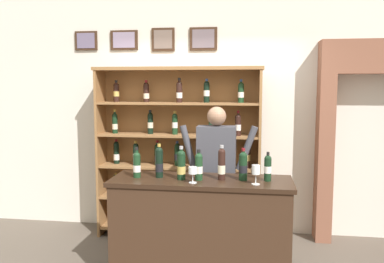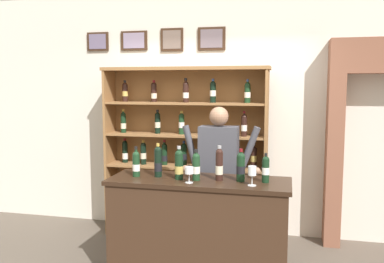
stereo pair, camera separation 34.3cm
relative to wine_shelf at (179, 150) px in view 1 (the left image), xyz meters
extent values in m
cube|color=silver|center=(0.31, 0.37, 0.43)|extent=(12.00, 0.16, 3.06)
cube|color=#382316|center=(-1.27, 0.27, 1.37)|extent=(0.30, 0.02, 0.24)
cube|color=slate|center=(-1.27, 0.26, 1.37)|extent=(0.24, 0.01, 0.20)
cube|color=#382316|center=(-0.76, 0.27, 1.37)|extent=(0.36, 0.02, 0.25)
cube|color=gray|center=(-0.76, 0.26, 1.37)|extent=(0.29, 0.01, 0.20)
cube|color=#382316|center=(-0.25, 0.27, 1.37)|extent=(0.29, 0.02, 0.29)
cube|color=#6E5D54|center=(-0.25, 0.26, 1.37)|extent=(0.24, 0.01, 0.23)
cube|color=#382316|center=(0.27, 0.27, 1.37)|extent=(0.35, 0.02, 0.28)
cube|color=slate|center=(0.27, 0.26, 1.37)|extent=(0.28, 0.01, 0.23)
cube|color=olive|center=(-0.98, -0.04, -0.04)|extent=(0.03, 0.35, 2.11)
cube|color=olive|center=(0.98, -0.04, -0.04)|extent=(0.03, 0.35, 2.11)
cube|color=olive|center=(0.00, 0.13, -0.04)|extent=(2.00, 0.02, 2.11)
cube|color=olive|center=(0.00, -0.04, -0.99)|extent=(1.94, 0.34, 0.02)
cylinder|color=black|center=(-0.79, -0.04, -0.86)|extent=(0.08, 0.08, 0.23)
sphere|color=black|center=(-0.79, -0.04, -0.74)|extent=(0.07, 0.07, 0.07)
cylinder|color=black|center=(-0.79, -0.04, -0.71)|extent=(0.03, 0.03, 0.08)
cylinder|color=maroon|center=(-0.79, -0.04, -0.68)|extent=(0.04, 0.04, 0.03)
cylinder|color=beige|center=(-0.79, -0.04, -0.88)|extent=(0.08, 0.08, 0.07)
cylinder|color=black|center=(-0.49, -0.04, -0.86)|extent=(0.08, 0.08, 0.23)
sphere|color=black|center=(-0.49, -0.04, -0.74)|extent=(0.07, 0.07, 0.07)
cylinder|color=black|center=(-0.49, -0.04, -0.70)|extent=(0.03, 0.03, 0.08)
cylinder|color=maroon|center=(-0.49, -0.04, -0.67)|extent=(0.04, 0.04, 0.03)
cylinder|color=silver|center=(-0.49, -0.04, -0.87)|extent=(0.08, 0.08, 0.07)
cylinder|color=#19381E|center=(-0.17, 0.00, -0.86)|extent=(0.08, 0.08, 0.22)
sphere|color=#19381E|center=(-0.17, 0.00, -0.75)|extent=(0.07, 0.07, 0.07)
cylinder|color=#19381E|center=(-0.17, 0.00, -0.71)|extent=(0.03, 0.03, 0.08)
cylinder|color=#B79338|center=(-0.17, 0.00, -0.69)|extent=(0.03, 0.03, 0.03)
cylinder|color=black|center=(-0.17, 0.00, -0.86)|extent=(0.08, 0.08, 0.07)
cylinder|color=black|center=(0.14, -0.02, -0.86)|extent=(0.08, 0.08, 0.23)
sphere|color=black|center=(0.14, -0.02, -0.74)|extent=(0.07, 0.07, 0.07)
cylinder|color=black|center=(0.14, -0.02, -0.70)|extent=(0.03, 0.03, 0.08)
cylinder|color=#B79338|center=(0.14, -0.02, -0.67)|extent=(0.04, 0.04, 0.03)
cylinder|color=tan|center=(0.14, -0.02, -0.86)|extent=(0.08, 0.08, 0.07)
cylinder|color=black|center=(0.50, -0.04, -0.86)|extent=(0.08, 0.08, 0.22)
sphere|color=black|center=(0.50, -0.04, -0.75)|extent=(0.07, 0.07, 0.07)
cylinder|color=black|center=(0.50, -0.04, -0.71)|extent=(0.03, 0.03, 0.08)
cylinder|color=maroon|center=(0.50, -0.04, -0.68)|extent=(0.03, 0.03, 0.03)
cylinder|color=tan|center=(0.50, -0.04, -0.90)|extent=(0.08, 0.08, 0.07)
cylinder|color=black|center=(0.82, -0.08, -0.87)|extent=(0.08, 0.08, 0.21)
sphere|color=black|center=(0.82, -0.08, -0.75)|extent=(0.07, 0.07, 0.07)
cylinder|color=black|center=(0.82, -0.08, -0.73)|extent=(0.03, 0.03, 0.06)
cylinder|color=navy|center=(0.82, -0.08, -0.71)|extent=(0.03, 0.03, 0.03)
cylinder|color=tan|center=(0.82, -0.08, -0.89)|extent=(0.08, 0.08, 0.07)
cube|color=olive|center=(0.00, -0.04, -0.60)|extent=(1.94, 0.34, 0.03)
cylinder|color=#19381E|center=(-0.81, -0.03, -0.48)|extent=(0.07, 0.07, 0.21)
sphere|color=#19381E|center=(-0.81, -0.03, -0.37)|extent=(0.07, 0.07, 0.07)
cylinder|color=#19381E|center=(-0.81, -0.03, -0.35)|extent=(0.03, 0.03, 0.06)
cylinder|color=#B79338|center=(-0.81, -0.03, -0.33)|extent=(0.03, 0.03, 0.03)
cylinder|color=beige|center=(-0.81, -0.03, -0.50)|extent=(0.07, 0.07, 0.07)
cylinder|color=black|center=(-0.55, -0.01, -0.48)|extent=(0.07, 0.07, 0.21)
sphere|color=black|center=(-0.55, -0.01, -0.37)|extent=(0.07, 0.07, 0.07)
cylinder|color=black|center=(-0.55, -0.01, -0.35)|extent=(0.03, 0.03, 0.06)
cylinder|color=navy|center=(-0.55, -0.01, -0.33)|extent=(0.03, 0.03, 0.03)
cylinder|color=tan|center=(-0.55, -0.01, -0.49)|extent=(0.07, 0.07, 0.07)
cylinder|color=black|center=(-0.25, -0.07, -0.48)|extent=(0.07, 0.07, 0.21)
sphere|color=black|center=(-0.25, -0.07, -0.36)|extent=(0.07, 0.07, 0.07)
cylinder|color=black|center=(-0.25, -0.07, -0.33)|extent=(0.03, 0.03, 0.08)
cylinder|color=#99999E|center=(-0.25, -0.07, -0.30)|extent=(0.03, 0.03, 0.03)
cylinder|color=black|center=(-0.25, -0.07, -0.49)|extent=(0.07, 0.07, 0.07)
cylinder|color=black|center=(0.02, -0.05, -0.48)|extent=(0.07, 0.07, 0.21)
sphere|color=black|center=(0.02, -0.05, -0.37)|extent=(0.07, 0.07, 0.07)
cylinder|color=black|center=(0.02, -0.05, -0.34)|extent=(0.03, 0.03, 0.07)
cylinder|color=navy|center=(0.02, -0.05, -0.32)|extent=(0.03, 0.03, 0.03)
cylinder|color=black|center=(0.02, -0.05, -0.50)|extent=(0.07, 0.07, 0.07)
cylinder|color=black|center=(0.28, -0.07, -0.47)|extent=(0.07, 0.07, 0.22)
sphere|color=black|center=(0.28, -0.07, -0.36)|extent=(0.07, 0.07, 0.07)
cylinder|color=black|center=(0.28, -0.07, -0.33)|extent=(0.03, 0.03, 0.07)
cylinder|color=black|center=(0.28, -0.07, -0.30)|extent=(0.03, 0.03, 0.03)
cylinder|color=silver|center=(0.28, -0.07, -0.51)|extent=(0.07, 0.07, 0.07)
cylinder|color=black|center=(0.52, -0.02, -0.48)|extent=(0.07, 0.07, 0.21)
sphere|color=black|center=(0.52, -0.02, -0.37)|extent=(0.07, 0.07, 0.07)
cylinder|color=black|center=(0.52, -0.02, -0.34)|extent=(0.03, 0.03, 0.07)
cylinder|color=#B79338|center=(0.52, -0.02, -0.31)|extent=(0.04, 0.04, 0.03)
cylinder|color=silver|center=(0.52, -0.02, -0.50)|extent=(0.07, 0.07, 0.07)
cylinder|color=black|center=(0.84, -0.04, -0.48)|extent=(0.07, 0.07, 0.21)
sphere|color=black|center=(0.84, -0.04, -0.36)|extent=(0.07, 0.07, 0.07)
cylinder|color=black|center=(0.84, -0.04, -0.33)|extent=(0.03, 0.03, 0.07)
cylinder|color=navy|center=(0.84, -0.04, -0.31)|extent=(0.03, 0.03, 0.03)
cylinder|color=beige|center=(0.84, -0.04, -0.47)|extent=(0.07, 0.07, 0.07)
cube|color=olive|center=(0.00, -0.04, -0.21)|extent=(1.94, 0.34, 0.02)
cylinder|color=black|center=(-0.80, -0.01, -0.07)|extent=(0.07, 0.07, 0.24)
sphere|color=black|center=(-0.80, -0.01, 0.05)|extent=(0.07, 0.07, 0.07)
cylinder|color=black|center=(-0.80, -0.01, 0.08)|extent=(0.03, 0.03, 0.07)
cylinder|color=maroon|center=(-0.80, -0.01, 0.10)|extent=(0.03, 0.03, 0.03)
cylinder|color=silver|center=(-0.80, -0.01, -0.11)|extent=(0.07, 0.07, 0.08)
cylinder|color=black|center=(-0.53, -0.07, -0.08)|extent=(0.07, 0.07, 0.23)
sphere|color=black|center=(-0.53, -0.07, 0.04)|extent=(0.07, 0.07, 0.07)
cylinder|color=black|center=(-0.53, -0.07, 0.07)|extent=(0.03, 0.03, 0.07)
cylinder|color=#B79338|center=(-0.53, -0.07, 0.09)|extent=(0.04, 0.04, 0.03)
cylinder|color=beige|center=(-0.53, -0.07, -0.09)|extent=(0.07, 0.07, 0.07)
cylinder|color=black|center=(-0.26, -0.04, -0.08)|extent=(0.07, 0.07, 0.23)
sphere|color=black|center=(-0.26, -0.04, 0.04)|extent=(0.07, 0.07, 0.07)
cylinder|color=black|center=(-0.26, -0.04, 0.07)|extent=(0.03, 0.03, 0.08)
cylinder|color=maroon|center=(-0.26, -0.04, 0.10)|extent=(0.04, 0.04, 0.03)
cylinder|color=black|center=(-0.26, -0.04, -0.11)|extent=(0.07, 0.07, 0.07)
cylinder|color=black|center=(-0.01, -0.02, -0.08)|extent=(0.07, 0.07, 0.23)
sphere|color=black|center=(-0.01, -0.02, 0.05)|extent=(0.07, 0.07, 0.07)
cylinder|color=black|center=(-0.01, -0.02, 0.07)|extent=(0.03, 0.03, 0.07)
cylinder|color=navy|center=(-0.01, -0.02, 0.10)|extent=(0.03, 0.03, 0.03)
cylinder|color=black|center=(-0.01, -0.02, -0.09)|extent=(0.07, 0.07, 0.07)
cylinder|color=black|center=(0.28, -0.08, -0.08)|extent=(0.07, 0.07, 0.24)
sphere|color=black|center=(0.28, -0.08, 0.05)|extent=(0.07, 0.07, 0.07)
cylinder|color=black|center=(0.28, -0.08, 0.08)|extent=(0.03, 0.03, 0.08)
cylinder|color=#99999E|center=(0.28, -0.08, 0.11)|extent=(0.03, 0.03, 0.03)
cylinder|color=black|center=(0.28, -0.08, -0.07)|extent=(0.07, 0.07, 0.08)
cylinder|color=#19381E|center=(0.57, -0.08, -0.08)|extent=(0.07, 0.07, 0.22)
sphere|color=#19381E|center=(0.57, -0.08, 0.03)|extent=(0.07, 0.07, 0.07)
cylinder|color=#19381E|center=(0.57, -0.08, 0.07)|extent=(0.03, 0.03, 0.08)
cylinder|color=maroon|center=(0.57, -0.08, 0.10)|extent=(0.04, 0.04, 0.03)
cylinder|color=silver|center=(0.57, -0.08, -0.10)|extent=(0.07, 0.07, 0.07)
cylinder|color=black|center=(0.84, -0.05, -0.08)|extent=(0.07, 0.07, 0.23)
sphere|color=black|center=(0.84, -0.05, 0.04)|extent=(0.07, 0.07, 0.07)
cylinder|color=black|center=(0.84, -0.05, 0.07)|extent=(0.03, 0.03, 0.08)
cylinder|color=#99999E|center=(0.84, -0.05, 0.10)|extent=(0.03, 0.03, 0.03)
cylinder|color=tan|center=(0.84, -0.05, -0.07)|extent=(0.07, 0.07, 0.07)
cube|color=olive|center=(0.00, -0.04, 0.18)|extent=(1.94, 0.34, 0.02)
cylinder|color=black|center=(-0.80, -0.05, 0.30)|extent=(0.07, 0.07, 0.21)
sphere|color=black|center=(-0.80, -0.05, 0.41)|extent=(0.07, 0.07, 0.07)
cylinder|color=black|center=(-0.80, -0.05, 0.45)|extent=(0.03, 0.03, 0.08)
cylinder|color=#B79338|center=(-0.80, -0.05, 0.48)|extent=(0.03, 0.03, 0.03)
cylinder|color=beige|center=(-0.80, -0.05, 0.28)|extent=(0.07, 0.07, 0.07)
cylinder|color=black|center=(-0.35, -0.03, 0.31)|extent=(0.07, 0.07, 0.22)
sphere|color=black|center=(-0.35, -0.03, 0.42)|extent=(0.07, 0.07, 0.07)
cylinder|color=black|center=(-0.35, -0.03, 0.45)|extent=(0.03, 0.03, 0.07)
cylinder|color=black|center=(-0.35, -0.03, 0.48)|extent=(0.03, 0.03, 0.03)
cylinder|color=beige|center=(-0.35, -0.03, 0.30)|extent=(0.07, 0.07, 0.07)
cylinder|color=#19381E|center=(-0.04, -0.04, 0.30)|extent=(0.07, 0.07, 0.22)
sphere|color=#19381E|center=(-0.04, -0.04, 0.42)|extent=(0.07, 0.07, 0.07)
cylinder|color=#19381E|center=(-0.04, -0.04, 0.44)|extent=(0.03, 0.03, 0.07)
cylinder|color=#B79338|center=(-0.04, -0.04, 0.47)|extent=(0.04, 0.04, 0.03)
cylinder|color=silver|center=(-0.04, -0.04, 0.31)|extent=(0.07, 0.07, 0.07)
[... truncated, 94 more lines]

